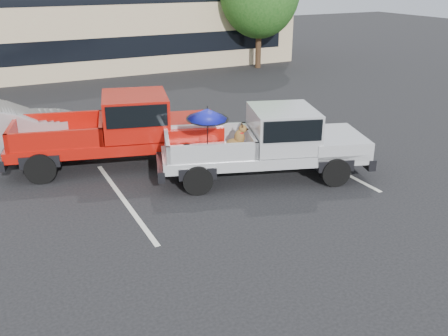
{
  "coord_description": "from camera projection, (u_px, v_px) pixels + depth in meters",
  "views": [
    {
      "loc": [
        -5.78,
        -9.06,
        5.28
      ],
      "look_at": [
        -1.3,
        -0.13,
        1.3
      ],
      "focal_mm": 40.0,
      "sensor_mm": 36.0,
      "label": 1
    }
  ],
  "objects": [
    {
      "name": "motel_building",
      "position": [
        112.0,
        8.0,
        28.96
      ],
      "size": [
        20.4,
        8.4,
        6.3
      ],
      "color": "tan",
      "rests_on": "ground"
    },
    {
      "name": "red_pickup",
      "position": [
        130.0,
        126.0,
        14.27
      ],
      "size": [
        6.47,
        3.58,
        2.02
      ],
      "rotation": [
        0.0,
        0.0,
        -0.25
      ],
      "color": "black",
      "rests_on": "ground"
    },
    {
      "name": "stripe_right",
      "position": [
        321.0,
        161.0,
        14.8
      ],
      "size": [
        0.12,
        5.0,
        0.01
      ],
      "primitive_type": "cube",
      "color": "silver",
      "rests_on": "ground"
    },
    {
      "name": "stripe_left",
      "position": [
        124.0,
        200.0,
        12.29
      ],
      "size": [
        0.12,
        5.0,
        0.01
      ],
      "primitive_type": "cube",
      "color": "silver",
      "rests_on": "ground"
    },
    {
      "name": "silver_pickup",
      "position": [
        274.0,
        139.0,
        13.39
      ],
      "size": [
        6.02,
        3.63,
        2.06
      ],
      "rotation": [
        0.0,
        0.0,
        -0.32
      ],
      "color": "black",
      "rests_on": "ground"
    },
    {
      "name": "ground",
      "position": [
        270.0,
        208.0,
        11.89
      ],
      "size": [
        90.0,
        90.0,
        0.0
      ],
      "primitive_type": "plane",
      "color": "black",
      "rests_on": "ground"
    }
  ]
}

